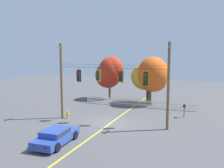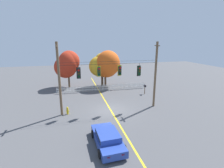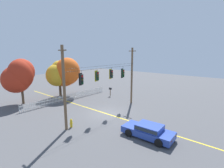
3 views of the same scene
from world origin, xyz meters
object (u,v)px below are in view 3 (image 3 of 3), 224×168
at_px(autumn_maple_mid, 58,74).
at_px(parked_car, 148,130).
at_px(traffic_signal_westbound_side, 81,79).
at_px(traffic_signal_southbound_primary, 111,74).
at_px(autumn_oak_far_east, 66,74).
at_px(traffic_signal_eastbound_side, 123,73).
at_px(roadside_mailbox, 110,89).
at_px(traffic_signal_northbound_secondary, 97,76).
at_px(autumn_maple_near_fence, 19,76).
at_px(fire_hydrant, 71,123).

relative_size(autumn_maple_mid, parked_car, 1.33).
bearing_deg(parked_car, autumn_maple_mid, 81.59).
bearing_deg(traffic_signal_westbound_side, traffic_signal_southbound_primary, -0.00).
height_order(traffic_signal_southbound_primary, autumn_oak_far_east, autumn_oak_far_east).
bearing_deg(traffic_signal_eastbound_side, roadside_mailbox, 57.34).
bearing_deg(traffic_signal_northbound_secondary, roadside_mailbox, 31.87).
height_order(autumn_maple_mid, autumn_oak_far_east, autumn_oak_far_east).
height_order(traffic_signal_northbound_secondary, traffic_signal_eastbound_side, same).
height_order(autumn_maple_near_fence, parked_car, autumn_maple_near_fence).
bearing_deg(parked_car, traffic_signal_eastbound_side, 51.71).
height_order(traffic_signal_westbound_side, autumn_oak_far_east, autumn_oak_far_east).
relative_size(traffic_signal_northbound_secondary, parked_car, 0.31).
xyz_separation_m(traffic_signal_westbound_side, autumn_maple_mid, (4.18, 10.79, -0.77)).
height_order(autumn_oak_far_east, roadside_mailbox, autumn_oak_far_east).
xyz_separation_m(traffic_signal_eastbound_side, autumn_maple_near_fence, (-8.02, 11.46, -0.48)).
distance_m(traffic_signal_eastbound_side, fire_hydrant, 9.05).
bearing_deg(autumn_oak_far_east, fire_hydrant, -123.27).
xyz_separation_m(parked_car, fire_hydrant, (-3.00, 6.52, -0.19)).
xyz_separation_m(traffic_signal_southbound_primary, autumn_maple_near_fence, (-5.73, 11.46, -0.62)).
distance_m(traffic_signal_northbound_secondary, parked_car, 7.60).
xyz_separation_m(traffic_signal_eastbound_side, autumn_oak_far_east, (-1.45, 10.20, -0.72)).
xyz_separation_m(parked_car, roadside_mailbox, (8.16, 11.24, 0.54)).
height_order(traffic_signal_eastbound_side, parked_car, traffic_signal_eastbound_side).
relative_size(traffic_signal_northbound_secondary, autumn_maple_near_fence, 0.22).
distance_m(traffic_signal_eastbound_side, roadside_mailbox, 6.54).
height_order(traffic_signal_northbound_secondary, autumn_maple_near_fence, autumn_maple_near_fence).
bearing_deg(traffic_signal_westbound_side, fire_hydrant, 178.05).
xyz_separation_m(autumn_oak_far_east, parked_car, (-3.66, -16.67, -3.09)).
distance_m(autumn_maple_mid, roadside_mailbox, 8.62).
relative_size(traffic_signal_southbound_primary, fire_hydrant, 1.63).
bearing_deg(parked_car, fire_hydrant, 114.73).
relative_size(autumn_maple_near_fence, fire_hydrant, 7.47).
height_order(traffic_signal_northbound_secondary, roadside_mailbox, traffic_signal_northbound_secondary).
bearing_deg(fire_hydrant, autumn_maple_near_fence, 89.52).
bearing_deg(autumn_maple_mid, roadside_mailbox, -47.03).
bearing_deg(autumn_oak_far_east, roadside_mailbox, -50.34).
xyz_separation_m(autumn_oak_far_east, fire_hydrant, (-6.66, -10.15, -3.29)).
bearing_deg(fire_hydrant, traffic_signal_southbound_primary, -0.46).
bearing_deg(autumn_maple_mid, autumn_oak_far_east, -28.09).
height_order(autumn_oak_far_east, parked_car, autumn_oak_far_east).
bearing_deg(traffic_signal_eastbound_side, autumn_maple_near_fence, 124.98).
height_order(traffic_signal_westbound_side, traffic_signal_southbound_primary, same).
distance_m(traffic_signal_northbound_secondary, autumn_oak_far_east, 10.71).
distance_m(autumn_oak_far_east, parked_car, 17.34).
relative_size(autumn_maple_mid, roadside_mailbox, 4.11).
bearing_deg(fire_hydrant, autumn_oak_far_east, 56.73).
relative_size(fire_hydrant, roadside_mailbox, 0.59).
distance_m(traffic_signal_westbound_side, traffic_signal_southbound_primary, 4.46).
height_order(traffic_signal_southbound_primary, autumn_maple_mid, autumn_maple_mid).
distance_m(autumn_oak_far_east, fire_hydrant, 12.58).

